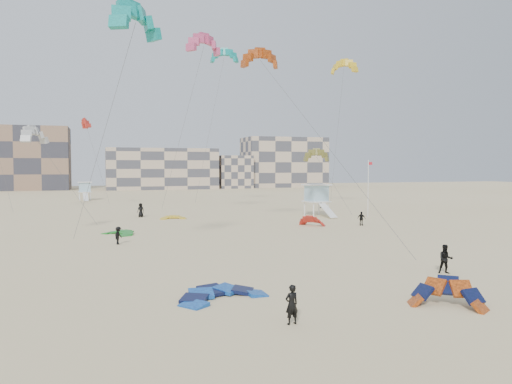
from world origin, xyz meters
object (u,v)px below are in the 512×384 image
object	(u,v)px
lifeguard_tower_near	(317,200)
kite_ground_orange	(447,307)
kitesurfer_main	(292,304)
kite_ground_blue	(222,298)

from	to	relation	value
lifeguard_tower_near	kite_ground_orange	bearing A→B (deg)	-113.95
kitesurfer_main	lifeguard_tower_near	world-z (taller)	lifeguard_tower_near
kite_ground_blue	kitesurfer_main	xyz separation A→B (m)	(1.92, -5.04, 0.87)
kite_ground_orange	kite_ground_blue	bearing A→B (deg)	-165.28
kite_ground_blue	kite_ground_orange	bearing A→B (deg)	-43.53
kitesurfer_main	kite_ground_orange	bearing A→B (deg)	170.59
kite_ground_orange	kitesurfer_main	distance (m)	8.29
kite_ground_blue	lifeguard_tower_near	bearing A→B (deg)	40.99
kite_ground_orange	kitesurfer_main	world-z (taller)	kitesurfer_main
kite_ground_orange	kitesurfer_main	xyz separation A→B (m)	(-8.24, -0.29, 0.87)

